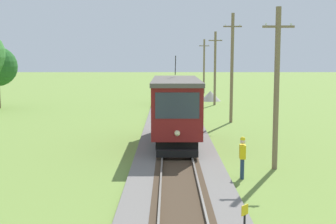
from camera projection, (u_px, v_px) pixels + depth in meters
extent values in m
cube|color=maroon|center=(176.00, 106.00, 25.13)|extent=(2.50, 8.00, 2.60)
cube|color=#56514C|center=(176.00, 81.00, 24.95)|extent=(2.60, 8.32, 0.22)
cube|color=black|center=(176.00, 134.00, 25.32)|extent=(2.10, 7.04, 0.44)
cube|color=#2D3842|center=(178.00, 106.00, 21.08)|extent=(2.10, 0.03, 1.25)
cube|color=#2D3842|center=(199.00, 99.00, 25.08)|extent=(0.02, 6.72, 1.04)
sphere|color=#F4EAB2|center=(178.00, 133.00, 21.20)|extent=(0.28, 0.28, 0.28)
cylinder|color=black|center=(176.00, 66.00, 26.43)|extent=(0.05, 1.67, 1.19)
cube|color=black|center=(178.00, 153.00, 21.19)|extent=(2.00, 0.36, 0.32)
cylinder|color=black|center=(177.00, 141.00, 23.10)|extent=(1.54, 0.80, 0.80)
cylinder|color=black|center=(175.00, 127.00, 27.55)|extent=(1.54, 0.80, 0.80)
cube|color=slate|center=(172.00, 87.00, 47.14)|extent=(2.40, 5.20, 1.70)
cube|color=black|center=(172.00, 97.00, 47.28)|extent=(2.02, 4.78, 0.38)
cylinder|color=black|center=(173.00, 99.00, 45.73)|extent=(1.54, 0.76, 0.76)
cylinder|color=black|center=(172.00, 96.00, 48.83)|extent=(1.54, 0.76, 0.76)
cylinder|color=#7A664C|center=(277.00, 89.00, 19.90)|extent=(0.24, 0.35, 7.25)
cube|color=#7A664C|center=(279.00, 27.00, 19.55)|extent=(1.40, 0.10, 0.10)
cylinder|color=silver|center=(266.00, 24.00, 19.54)|extent=(0.08, 0.08, 0.10)
cylinder|color=silver|center=(291.00, 24.00, 19.54)|extent=(0.08, 0.08, 0.10)
cylinder|color=#7A664C|center=(232.00, 69.00, 33.80)|extent=(0.24, 0.38, 8.27)
cube|color=#7A664C|center=(233.00, 26.00, 33.40)|extent=(1.40, 0.10, 0.10)
cylinder|color=silver|center=(226.00, 25.00, 33.39)|extent=(0.08, 0.08, 0.10)
cylinder|color=silver|center=(240.00, 25.00, 33.39)|extent=(0.08, 0.08, 0.10)
cylinder|color=#7A664C|center=(215.00, 69.00, 45.95)|extent=(0.24, 0.29, 7.55)
cube|color=#7A664C|center=(216.00, 40.00, 45.59)|extent=(1.40, 0.10, 0.10)
cylinder|color=silver|center=(210.00, 39.00, 45.57)|extent=(0.08, 0.08, 0.10)
cylinder|color=silver|center=(221.00, 39.00, 45.57)|extent=(0.08, 0.08, 0.10)
cylinder|color=#7A664C|center=(204.00, 67.00, 59.99)|extent=(0.24, 0.40, 7.27)
cube|color=#7A664C|center=(205.00, 46.00, 59.64)|extent=(1.40, 0.10, 0.10)
cylinder|color=silver|center=(200.00, 45.00, 59.63)|extent=(0.08, 0.08, 0.10)
cylinder|color=silver|center=(209.00, 45.00, 59.63)|extent=(0.08, 0.08, 0.10)
cube|color=gold|center=(245.00, 210.00, 11.86)|extent=(0.21, 0.21, 0.28)
cone|color=#9E998E|center=(211.00, 96.00, 50.55)|extent=(2.39, 2.39, 1.12)
cylinder|color=navy|center=(243.00, 169.00, 18.54)|extent=(0.15, 0.15, 0.86)
cylinder|color=navy|center=(242.00, 168.00, 18.70)|extent=(0.15, 0.15, 0.86)
cube|color=yellow|center=(243.00, 152.00, 18.53)|extent=(0.26, 0.39, 0.58)
sphere|color=beige|center=(243.00, 142.00, 18.48)|extent=(0.22, 0.22, 0.22)
sphere|color=yellow|center=(243.00, 139.00, 18.46)|extent=(0.21, 0.21, 0.21)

